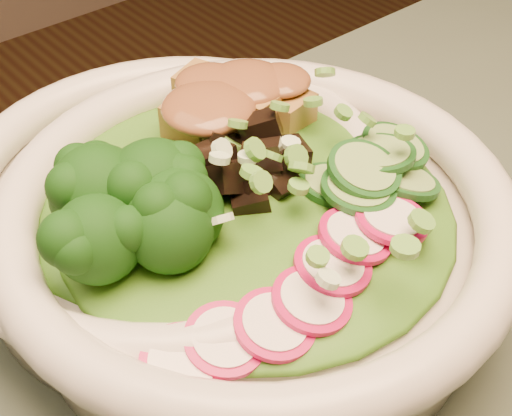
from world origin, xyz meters
TOP-DOWN VIEW (x-y plane):
  - salad_bowl at (-0.08, 0.21)m, footprint 0.30×0.30m
  - side_bowl at (-0.10, 0.26)m, footprint 0.27×0.27m
  - lettuce_bed at (-0.08, 0.21)m, footprint 0.22×0.22m
  - side_lettuce at (-0.10, 0.26)m, footprint 0.18×0.18m
  - broccoli_florets at (-0.15, 0.23)m, footprint 0.09×0.08m
  - radish_slices at (-0.11, 0.14)m, footprint 0.12×0.05m
  - cucumber_slices at (-0.02, 0.18)m, footprint 0.08×0.08m
  - mushroom_heap at (-0.08, 0.22)m, footprint 0.08×0.08m
  - tofu_cubes at (-0.05, 0.27)m, footprint 0.10×0.07m
  - peanut_sauce at (-0.05, 0.27)m, footprint 0.08×0.06m
  - scallion_garnish at (-0.08, 0.21)m, footprint 0.21×0.21m

SIDE VIEW (x-z plane):
  - side_bowl at x=-0.10m, z-range 0.75..0.83m
  - salad_bowl at x=-0.08m, z-range 0.75..0.83m
  - side_lettuce at x=-0.10m, z-range 0.80..0.82m
  - lettuce_bed at x=-0.08m, z-range 0.80..0.83m
  - radish_slices at x=-0.11m, z-range 0.81..0.83m
  - cucumber_slices at x=-0.02m, z-range 0.81..0.85m
  - tofu_cubes at x=-0.05m, z-range 0.81..0.85m
  - mushroom_heap at x=-0.08m, z-range 0.81..0.85m
  - broccoli_florets at x=-0.15m, z-range 0.81..0.86m
  - scallion_garnish at x=-0.08m, z-range 0.83..0.85m
  - peanut_sauce at x=-0.05m, z-range 0.83..0.85m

